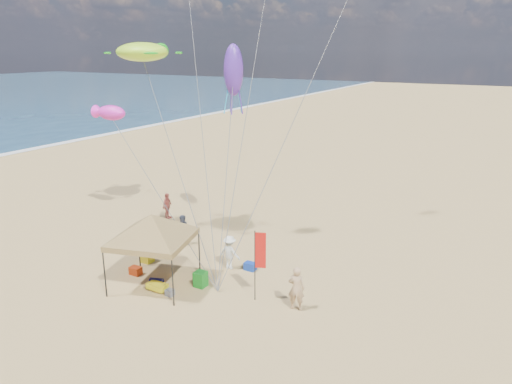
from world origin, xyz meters
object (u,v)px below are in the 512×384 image
(person_near_a, at_px, (296,288))
(person_far_a, at_px, (167,206))
(cooler_blue, at_px, (250,266))
(chair_yellow, at_px, (147,255))
(beach_cart, at_px, (157,286))
(person_near_b, at_px, (184,230))
(chair_green, at_px, (201,279))
(feather_flag, at_px, (259,255))
(canopy_tent, at_px, (151,217))
(person_near_c, at_px, (230,252))
(cooler_red, at_px, (136,271))

(person_near_a, distance_m, person_far_a, 13.09)
(cooler_blue, xyz_separation_m, chair_yellow, (-4.89, -1.74, 0.16))
(beach_cart, distance_m, person_near_b, 5.19)
(cooler_blue, relative_size, chair_green, 0.77)
(person_far_a, bearing_deg, feather_flag, -131.87)
(canopy_tent, distance_m, chair_yellow, 3.82)
(person_near_b, distance_m, person_near_c, 3.92)
(cooler_red, height_order, chair_green, chair_green)
(cooler_red, relative_size, person_near_a, 0.29)
(person_near_c, bearing_deg, canopy_tent, 56.80)
(cooler_blue, distance_m, beach_cart, 4.54)
(cooler_blue, bearing_deg, person_near_a, -32.68)
(person_far_a, bearing_deg, person_near_a, -127.62)
(chair_green, bearing_deg, cooler_blue, 66.86)
(cooler_blue, xyz_separation_m, chair_green, (-1.08, -2.53, 0.16))
(feather_flag, xyz_separation_m, cooler_red, (-6.22, -0.75, -1.89))
(person_near_a, bearing_deg, person_near_b, -36.18)
(feather_flag, bearing_deg, chair_yellow, 174.97)
(person_far_a, bearing_deg, chair_yellow, -159.61)
(beach_cart, relative_size, person_near_c, 0.54)
(cooler_red, xyz_separation_m, person_near_b, (-0.20, 3.98, 0.66))
(feather_flag, height_order, person_far_a, feather_flag)
(cooler_red, xyz_separation_m, chair_yellow, (-0.45, 1.33, 0.16))
(chair_yellow, height_order, person_near_a, person_near_a)
(feather_flag, xyz_separation_m, person_far_a, (-9.96, 6.12, -1.26))
(cooler_red, height_order, person_near_b, person_near_b)
(feather_flag, bearing_deg, person_near_c, 143.75)
(feather_flag, relative_size, chair_green, 4.46)
(person_near_c, bearing_deg, chair_yellow, 20.04)
(canopy_tent, distance_m, feather_flag, 4.99)
(cooler_red, xyz_separation_m, person_far_a, (-3.74, 6.87, 0.63))
(canopy_tent, xyz_separation_m, cooler_red, (-1.48, 0.30, -3.02))
(chair_green, bearing_deg, beach_cart, -138.68)
(cooler_blue, distance_m, person_near_c, 1.18)
(chair_green, relative_size, person_near_c, 0.42)
(chair_green, relative_size, person_near_a, 0.38)
(person_near_a, bearing_deg, cooler_red, -8.87)
(cooler_red, xyz_separation_m, person_near_c, (3.51, 2.73, 0.64))
(feather_flag, distance_m, chair_yellow, 6.92)
(canopy_tent, height_order, cooler_blue, canopy_tent)
(chair_green, height_order, beach_cart, chair_green)
(canopy_tent, height_order, chair_green, canopy_tent)
(cooler_blue, relative_size, beach_cart, 0.60)
(beach_cart, height_order, person_far_a, person_far_a)
(cooler_red, distance_m, chair_yellow, 1.42)
(chair_green, height_order, person_far_a, person_far_a)
(canopy_tent, height_order, chair_yellow, canopy_tent)
(beach_cart, height_order, person_near_b, person_near_b)
(canopy_tent, height_order, beach_cart, canopy_tent)
(person_near_a, relative_size, person_near_b, 1.10)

